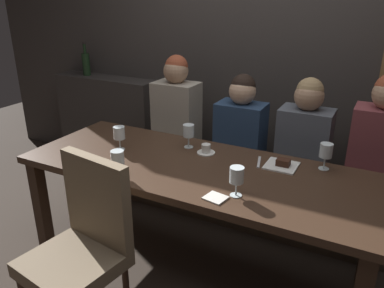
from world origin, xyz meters
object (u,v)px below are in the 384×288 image
at_px(banquette_bench, 235,190).
at_px(fork_on_table, 259,162).
at_px(chair_near_side, 84,240).
at_px(espresso_cup, 206,150).
at_px(diner_bearded, 241,125).
at_px(diner_far_end, 305,134).
at_px(diner_redhead, 177,109).
at_px(wine_glass_near_right, 118,159).
at_px(wine_glass_center_back, 119,134).
at_px(wine_glass_end_left, 237,176).
at_px(diner_near_end, 380,140).
at_px(wine_bottle_dark_red, 86,63).
at_px(dessert_plate, 282,164).
at_px(wine_glass_end_right, 189,132).
at_px(dining_table, 196,178).
at_px(wine_glass_near_left, 326,151).

height_order(banquette_bench, fork_on_table, fork_on_table).
relative_size(chair_near_side, espresso_cup, 8.17).
distance_m(diner_bearded, diner_far_end, 0.48).
relative_size(diner_redhead, wine_glass_near_right, 5.07).
bearing_deg(wine_glass_center_back, wine_glass_end_left, -13.71).
distance_m(diner_near_end, wine_glass_center_back, 1.72).
bearing_deg(chair_near_side, diner_redhead, 100.68).
distance_m(diner_redhead, wine_bottle_dark_red, 1.28).
relative_size(dessert_plate, fork_on_table, 1.12).
bearing_deg(wine_glass_end_right, banquette_bench, 68.26).
height_order(banquette_bench, espresso_cup, espresso_cup).
height_order(dining_table, dessert_plate, dessert_plate).
xyz_separation_m(banquette_bench, espresso_cup, (-0.03, -0.50, 0.54)).
height_order(banquette_bench, diner_far_end, diner_far_end).
distance_m(banquette_bench, espresso_cup, 0.73).
distance_m(diner_far_end, wine_glass_near_left, 0.43).
xyz_separation_m(dining_table, wine_glass_end_left, (0.36, -0.24, 0.20)).
bearing_deg(fork_on_table, banquette_bench, 110.24).
distance_m(chair_near_side, diner_bearded, 1.47).
relative_size(banquette_bench, dessert_plate, 13.16).
height_order(banquette_bench, diner_redhead, diner_redhead).
bearing_deg(fork_on_table, diner_near_end, 23.03).
height_order(chair_near_side, wine_glass_near_left, chair_near_side).
xyz_separation_m(diner_far_end, diner_near_end, (0.48, 0.03, 0.03)).
height_order(dining_table, diner_near_end, diner_near_end).
height_order(espresso_cup, dessert_plate, espresso_cup).
bearing_deg(dining_table, fork_on_table, 34.04).
bearing_deg(dining_table, diner_bearded, 87.73).
xyz_separation_m(diner_near_end, wine_glass_near_left, (-0.27, -0.41, 0.02)).
bearing_deg(espresso_cup, wine_glass_near_left, 8.71).
bearing_deg(wine_glass_end_right, dessert_plate, -0.96).
distance_m(diner_redhead, wine_glass_near_right, 1.09).
distance_m(wine_bottle_dark_red, wine_glass_end_right, 1.78).
height_order(diner_near_end, dessert_plate, diner_near_end).
bearing_deg(dining_table, espresso_cup, 98.03).
height_order(diner_near_end, wine_glass_center_back, diner_near_end).
distance_m(wine_glass_end_left, wine_glass_near_left, 0.66).
relative_size(diner_redhead, wine_bottle_dark_red, 2.55).
bearing_deg(wine_glass_near_left, wine_glass_near_right, -147.24).
xyz_separation_m(wine_glass_near_left, fork_on_table, (-0.38, -0.09, -0.11)).
distance_m(banquette_bench, fork_on_table, 0.78).
xyz_separation_m(wine_bottle_dark_red, wine_glass_near_left, (2.48, -0.71, -0.21)).
bearing_deg(diner_bearded, diner_redhead, 177.84).
height_order(dining_table, wine_glass_end_left, wine_glass_end_left).
bearing_deg(wine_bottle_dark_red, wine_glass_center_back, -40.83).
bearing_deg(wine_glass_center_back, espresso_cup, 21.47).
bearing_deg(wine_glass_end_right, wine_glass_near_right, -103.50).
height_order(diner_redhead, wine_glass_near_left, diner_redhead).
bearing_deg(diner_bearded, wine_glass_near_right, -108.63).
relative_size(dining_table, diner_far_end, 2.90).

